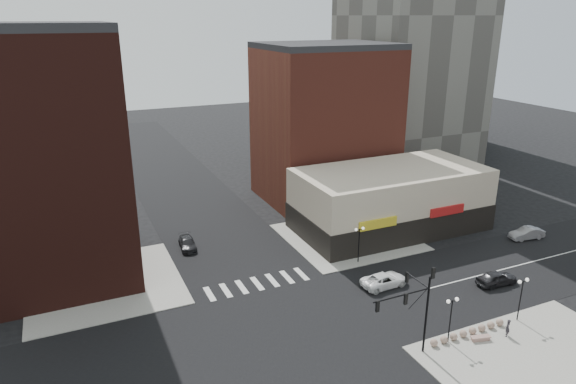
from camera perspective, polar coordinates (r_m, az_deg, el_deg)
ground at (r=47.73m, az=0.34°, el=-14.50°), size 240.00×240.00×0.00m
road_ew at (r=47.72m, az=0.34°, el=-14.49°), size 200.00×14.00×0.02m
road_ns at (r=47.72m, az=0.34°, el=-14.49°), size 14.00×200.00×0.02m
sidewalk_nw at (r=57.09m, az=-19.65°, el=-9.63°), size 15.00×15.00×0.12m
sidewalk_ne at (r=65.02m, az=6.63°, el=-4.98°), size 15.00×15.00×0.12m
sidewalk_se at (r=47.43m, az=27.06°, el=-17.03°), size 18.00×14.00×0.12m
building_nw at (r=56.41m, az=-25.98°, el=2.84°), size 16.00×15.00×25.00m
building_ne_midrise at (r=76.27m, az=4.08°, el=7.34°), size 18.00×15.00×22.00m
building_ne_row at (r=67.57m, az=11.26°, el=-1.32°), size 24.20×12.20×8.00m
traffic_signal at (r=42.79m, az=13.94°, el=-11.60°), size 5.59×3.09×7.77m
street_lamp_se_a at (r=45.71m, az=17.72°, el=-12.29°), size 1.22×0.32×4.16m
street_lamp_se_b at (r=50.96m, az=24.57°, el=-9.78°), size 1.22×0.32×4.16m
street_lamp_ne at (r=57.47m, az=7.92°, el=-4.85°), size 1.22×0.32×4.16m
bollard_row at (r=48.52m, az=19.36°, el=-14.48°), size 8.00×0.65×0.65m
white_suv at (r=54.22m, az=10.66°, el=-9.59°), size 5.12×2.54×1.40m
dark_sedan_east at (r=57.72m, az=22.17°, el=-8.86°), size 4.48×2.02×1.49m
silver_sedan at (r=70.52m, az=25.00°, el=-4.19°), size 4.59×2.14×1.45m
dark_sedan_north at (r=62.61m, az=-11.11°, el=-5.63°), size 2.14×4.50×1.27m
pedestrian at (r=49.38m, az=23.21°, el=-13.71°), size 0.69×0.68×1.60m
stone_bench at (r=48.30m, az=20.60°, el=-14.96°), size 1.78×0.92×0.40m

